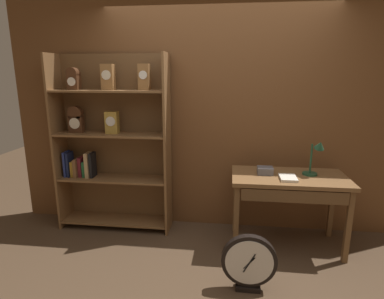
{
  "coord_description": "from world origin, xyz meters",
  "views": [
    {
      "loc": [
        0.15,
        -2.34,
        1.79
      ],
      "look_at": [
        -0.21,
        0.61,
        1.07
      ],
      "focal_mm": 29.51,
      "sensor_mm": 36.0,
      "label": 1
    }
  ],
  "objects_px": {
    "workbench": "(289,186)",
    "open_repair_manual": "(288,178)",
    "toolbox_small": "(265,171)",
    "desk_lamp": "(315,157)",
    "bookshelf": "(110,143)",
    "round_clock_large": "(249,262)"
  },
  "relations": [
    {
      "from": "bookshelf",
      "to": "round_clock_large",
      "type": "bearing_deg",
      "value": -33.19
    },
    {
      "from": "toolbox_small",
      "to": "round_clock_large",
      "type": "relative_size",
      "value": 0.31
    },
    {
      "from": "round_clock_large",
      "to": "desk_lamp",
      "type": "bearing_deg",
      "value": 50.31
    },
    {
      "from": "workbench",
      "to": "open_repair_manual",
      "type": "height_order",
      "value": "open_repair_manual"
    },
    {
      "from": "bookshelf",
      "to": "round_clock_large",
      "type": "xyz_separation_m",
      "value": [
        1.56,
        -1.02,
        -0.76
      ]
    },
    {
      "from": "toolbox_small",
      "to": "open_repair_manual",
      "type": "height_order",
      "value": "toolbox_small"
    },
    {
      "from": "bookshelf",
      "to": "toolbox_small",
      "type": "relative_size",
      "value": 12.78
    },
    {
      "from": "workbench",
      "to": "round_clock_large",
      "type": "distance_m",
      "value": 0.96
    },
    {
      "from": "round_clock_large",
      "to": "workbench",
      "type": "bearing_deg",
      "value": 60.52
    },
    {
      "from": "workbench",
      "to": "desk_lamp",
      "type": "height_order",
      "value": "desk_lamp"
    },
    {
      "from": "bookshelf",
      "to": "desk_lamp",
      "type": "distance_m",
      "value": 2.24
    },
    {
      "from": "workbench",
      "to": "bookshelf",
      "type": "bearing_deg",
      "value": 172.39
    },
    {
      "from": "desk_lamp",
      "to": "round_clock_large",
      "type": "height_order",
      "value": "desk_lamp"
    },
    {
      "from": "workbench",
      "to": "toolbox_small",
      "type": "height_order",
      "value": "toolbox_small"
    },
    {
      "from": "open_repair_manual",
      "to": "desk_lamp",
      "type": "bearing_deg",
      "value": 27.55
    },
    {
      "from": "workbench",
      "to": "open_repair_manual",
      "type": "relative_size",
      "value": 5.25
    },
    {
      "from": "desk_lamp",
      "to": "round_clock_large",
      "type": "bearing_deg",
      "value": -129.69
    },
    {
      "from": "workbench",
      "to": "desk_lamp",
      "type": "distance_m",
      "value": 0.39
    },
    {
      "from": "workbench",
      "to": "toolbox_small",
      "type": "relative_size",
      "value": 7.36
    },
    {
      "from": "bookshelf",
      "to": "desk_lamp",
      "type": "relative_size",
      "value": 5.3
    },
    {
      "from": "open_repair_manual",
      "to": "round_clock_large",
      "type": "distance_m",
      "value": 0.94
    },
    {
      "from": "workbench",
      "to": "round_clock_large",
      "type": "relative_size",
      "value": 2.3
    }
  ]
}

